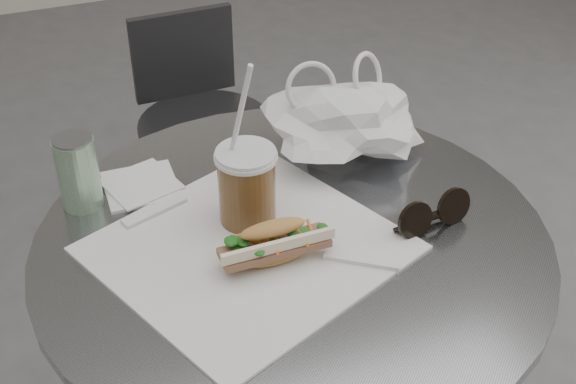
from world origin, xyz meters
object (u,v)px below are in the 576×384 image
object	(u,v)px
banh_mi	(274,244)
cafe_table	(292,366)
drink_can	(78,172)
sunglasses	(433,215)
chair_far	(204,155)
iced_coffee	(247,186)

from	to	relation	value
banh_mi	cafe_table	bearing A→B (deg)	42.69
banh_mi	drink_can	xyz separation A→B (m)	(-0.23, 0.23, 0.03)
sunglasses	chair_far	bearing A→B (deg)	87.52
banh_mi	drink_can	bearing A→B (deg)	133.24
cafe_table	banh_mi	bearing A→B (deg)	-136.39
chair_far	sunglasses	size ratio (longest dim) A/B	5.05
cafe_table	sunglasses	world-z (taller)	sunglasses
chair_far	banh_mi	distance (m)	1.08
cafe_table	iced_coffee	bearing A→B (deg)	126.96
cafe_table	iced_coffee	size ratio (longest dim) A/B	2.86
sunglasses	banh_mi	bearing A→B (deg)	169.54
cafe_table	chair_far	world-z (taller)	cafe_table
sunglasses	drink_can	distance (m)	0.53
sunglasses	drink_can	size ratio (longest dim) A/B	1.09
drink_can	banh_mi	bearing A→B (deg)	-45.84
cafe_table	drink_can	size ratio (longest dim) A/B	6.37
banh_mi	iced_coffee	distance (m)	0.11
banh_mi	sunglasses	xyz separation A→B (m)	(0.25, -0.01, -0.01)
cafe_table	iced_coffee	distance (m)	0.35
chair_far	drink_can	xyz separation A→B (m)	(-0.37, -0.73, 0.51)
cafe_table	drink_can	world-z (taller)	drink_can
cafe_table	chair_far	size ratio (longest dim) A/B	1.16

